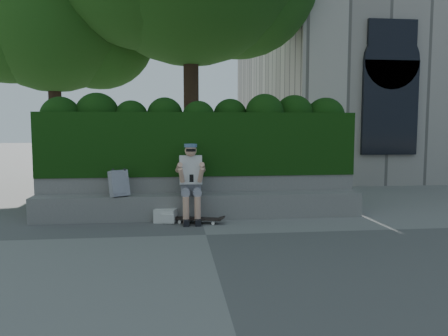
{
  "coord_description": "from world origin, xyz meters",
  "views": [
    {
      "loc": [
        -0.49,
        -6.66,
        1.69
      ],
      "look_at": [
        0.4,
        1.0,
        0.95
      ],
      "focal_mm": 35.0,
      "sensor_mm": 36.0,
      "label": 1
    }
  ],
  "objects": [
    {
      "name": "planter_wall",
      "position": [
        0.0,
        1.73,
        0.38
      ],
      "size": [
        6.0,
        0.5,
        0.75
      ],
      "primitive_type": "cube",
      "color": "gray",
      "rests_on": "ground"
    },
    {
      "name": "bench_ledge",
      "position": [
        0.0,
        1.25,
        0.23
      ],
      "size": [
        6.0,
        0.45,
        0.45
      ],
      "primitive_type": "cube",
      "color": "gray",
      "rests_on": "ground"
    },
    {
      "name": "ground",
      "position": [
        0.0,
        0.0,
        0.0
      ],
      "size": [
        80.0,
        80.0,
        0.0
      ],
      "primitive_type": "plane",
      "color": "slate",
      "rests_on": "ground"
    },
    {
      "name": "hedge",
      "position": [
        0.0,
        1.95,
        1.35
      ],
      "size": [
        6.0,
        1.0,
        1.2
      ],
      "primitive_type": "cube",
      "color": "black",
      "rests_on": "planter_wall"
    },
    {
      "name": "backpack_plaid",
      "position": [
        -1.46,
        1.15,
        0.68
      ],
      "size": [
        0.36,
        0.31,
        0.46
      ],
      "primitive_type": "cube",
      "rotation": [
        0.0,
        0.0,
        0.54
      ],
      "color": "#B8B7BC",
      "rests_on": "bench_ledge"
    },
    {
      "name": "person",
      "position": [
        -0.19,
        1.07,
        0.75
      ],
      "size": [
        0.4,
        0.76,
        1.38
      ],
      "color": "gray",
      "rests_on": "ground"
    },
    {
      "name": "skateboard",
      "position": [
        -0.09,
        0.85,
        0.07
      ],
      "size": [
        0.88,
        0.44,
        0.09
      ],
      "rotation": [
        0.0,
        0.0,
        -0.28
      ],
      "color": "black",
      "rests_on": "ground"
    },
    {
      "name": "backpack_ground",
      "position": [
        -0.64,
        0.97,
        0.12
      ],
      "size": [
        0.43,
        0.36,
        0.24
      ],
      "primitive_type": "cube",
      "rotation": [
        0.0,
        0.0,
        -0.31
      ],
      "color": "silver",
      "rests_on": "ground"
    },
    {
      "name": "tree_right",
      "position": [
        -3.6,
        5.46,
        4.8
      ],
      "size": [
        4.44,
        4.44,
        7.03
      ],
      "rotation": [
        0.0,
        0.0,
        -0.08
      ],
      "color": "black",
      "rests_on": "ground"
    }
  ]
}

